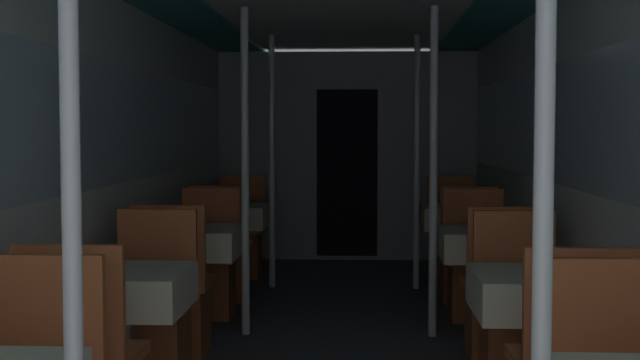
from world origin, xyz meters
The scene contains 25 objects.
wall_left centered at (-1.38, 3.66, 1.15)m, with size 0.05×10.11×2.19m.
wall_right centered at (1.38, 3.66, 1.15)m, with size 0.05×10.11×2.19m.
bulkhead_far centered at (0.00, 7.82, 1.09)m, with size 2.71×0.09×2.19m.
support_pole_left_0 centered at (-0.63, 0.78, 1.10)m, with size 0.05×0.05×2.19m.
dining_table_left_1 centered at (-0.99, 2.56, 0.60)m, with size 0.63×0.63×0.72m.
chair_left_far_1 centered at (-0.99, 3.14, 0.29)m, with size 0.44×0.44×0.94m.
dining_table_left_2 centered at (-0.99, 4.35, 0.60)m, with size 0.63×0.63×0.72m.
chair_left_near_2 centered at (-0.99, 3.77, 0.29)m, with size 0.44×0.44×0.94m.
chair_left_far_2 centered at (-0.99, 4.93, 0.29)m, with size 0.44×0.44×0.94m.
support_pole_left_2 centered at (-0.63, 4.35, 1.10)m, with size 0.05×0.05×2.19m.
dining_table_left_3 centered at (-0.99, 6.14, 0.60)m, with size 0.63×0.63×0.72m.
chair_left_near_3 centered at (-0.99, 5.56, 0.29)m, with size 0.44×0.44×0.94m.
chair_left_far_3 centered at (-0.99, 6.72, 0.29)m, with size 0.44×0.44×0.94m.
support_pole_left_3 centered at (-0.63, 6.14, 1.10)m, with size 0.05×0.05×2.19m.
support_pole_right_0 centered at (0.63, 0.78, 1.10)m, with size 0.05×0.05×2.19m.
dining_table_right_1 centered at (0.99, 2.56, 0.60)m, with size 0.63×0.63×0.72m.
chair_right_far_1 centered at (0.99, 3.14, 0.29)m, with size 0.44×0.44×0.94m.
dining_table_right_2 centered at (0.99, 4.35, 0.60)m, with size 0.63×0.63×0.72m.
chair_right_near_2 centered at (0.99, 3.77, 0.29)m, with size 0.44×0.44×0.94m.
chair_right_far_2 centered at (0.99, 4.93, 0.29)m, with size 0.44×0.44×0.94m.
support_pole_right_2 centered at (0.63, 4.35, 1.10)m, with size 0.05×0.05×2.19m.
dining_table_right_3 centered at (0.99, 6.14, 0.60)m, with size 0.63×0.63×0.72m.
chair_right_near_3 centered at (0.99, 5.56, 0.29)m, with size 0.44×0.44×0.94m.
chair_right_far_3 centered at (0.99, 6.72, 0.29)m, with size 0.44×0.44×0.94m.
support_pole_right_3 centered at (0.63, 6.14, 1.10)m, with size 0.05×0.05×2.19m.
Camera 1 is at (0.15, -1.57, 1.39)m, focal length 50.00 mm.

